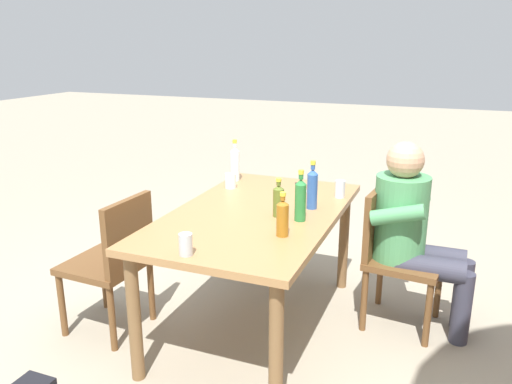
{
  "coord_description": "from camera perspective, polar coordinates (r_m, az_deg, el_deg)",
  "views": [
    {
      "loc": [
        2.66,
        1.06,
        1.74
      ],
      "look_at": [
        0.0,
        0.0,
        0.88
      ],
      "focal_mm": 35.62,
      "sensor_mm": 36.0,
      "label": 1
    }
  ],
  "objects": [
    {
      "name": "bottle_olive",
      "position": [
        2.91,
        2.54,
        -0.91
      ],
      "size": [
        0.06,
        0.06,
        0.23
      ],
      "color": "#566623",
      "rests_on": "dining_table"
    },
    {
      "name": "chair_near_right",
      "position": [
        3.19,
        -15.59,
        -7.12
      ],
      "size": [
        0.46,
        0.46,
        0.87
      ],
      "color": "brown",
      "rests_on": "ground_plane"
    },
    {
      "name": "ground_plane",
      "position": [
        3.35,
        0.0,
        -14.66
      ],
      "size": [
        24.0,
        24.0,
        0.0
      ],
      "primitive_type": "plane",
      "color": "gray"
    },
    {
      "name": "person_in_white_shirt",
      "position": [
        3.22,
        17.23,
        -3.84
      ],
      "size": [
        0.47,
        0.61,
        1.18
      ],
      "color": "#4C935B",
      "rests_on": "ground_plane"
    },
    {
      "name": "bottle_amber",
      "position": [
        2.62,
        3.0,
        -2.85
      ],
      "size": [
        0.06,
        0.06,
        0.24
      ],
      "color": "#996019",
      "rests_on": "dining_table"
    },
    {
      "name": "bottle_clear",
      "position": [
        3.66,
        -2.38,
        3.26
      ],
      "size": [
        0.06,
        0.06,
        0.3
      ],
      "color": "white",
      "rests_on": "dining_table"
    },
    {
      "name": "table_knife",
      "position": [
        3.52,
        5.11,
        0.54
      ],
      "size": [
        0.2,
        0.16,
        0.01
      ],
      "color": "silver",
      "rests_on": "dining_table"
    },
    {
      "name": "bottle_green",
      "position": [
        2.84,
        5.01,
        -0.79
      ],
      "size": [
        0.06,
        0.06,
        0.29
      ],
      "color": "#287A38",
      "rests_on": "dining_table"
    },
    {
      "name": "bottle_blue",
      "position": [
        3.06,
        6.34,
        0.44
      ],
      "size": [
        0.06,
        0.06,
        0.3
      ],
      "color": "#2D56A3",
      "rests_on": "dining_table"
    },
    {
      "name": "cup_white",
      "position": [
        3.5,
        -2.88,
        1.26
      ],
      "size": [
        0.08,
        0.08,
        0.1
      ],
      "primitive_type": "cylinder",
      "color": "white",
      "rests_on": "dining_table"
    },
    {
      "name": "cup_steel",
      "position": [
        2.43,
        -7.9,
        -5.85
      ],
      "size": [
        0.07,
        0.07,
        0.11
      ],
      "primitive_type": "cylinder",
      "color": "#B2B7BC",
      "rests_on": "dining_table"
    },
    {
      "name": "cup_glass",
      "position": [
        3.32,
        9.42,
        0.32
      ],
      "size": [
        0.06,
        0.06,
        0.11
      ],
      "primitive_type": "cylinder",
      "color": "silver",
      "rests_on": "dining_table"
    },
    {
      "name": "chair_far_left",
      "position": [
        3.29,
        15.1,
        -6.31
      ],
      "size": [
        0.48,
        0.48,
        0.87
      ],
      "color": "brown",
      "rests_on": "ground_plane"
    },
    {
      "name": "dining_table",
      "position": [
        3.06,
        0.0,
        -3.82
      ],
      "size": [
        1.61,
        0.94,
        0.76
      ],
      "color": "#A37547",
      "rests_on": "ground_plane"
    }
  ]
}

